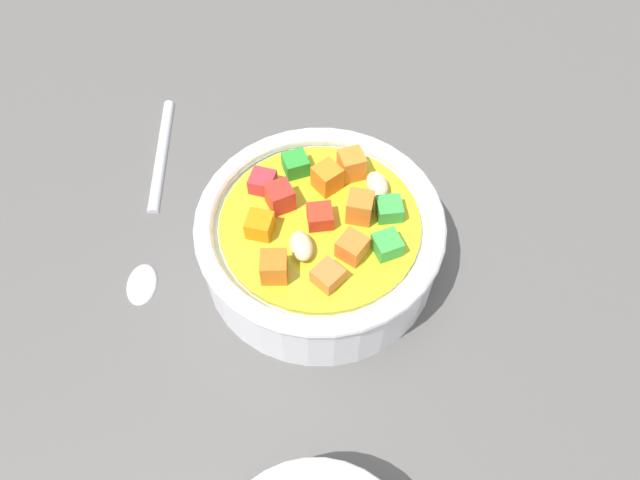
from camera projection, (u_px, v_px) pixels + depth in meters
The scene contains 3 objects.
ground_plane at pixel (320, 267), 41.82cm from camera, with size 140.00×140.00×2.00cm, color #565451.
soup_bowl_main at pixel (320, 237), 38.68cm from camera, with size 15.68×15.68×6.30cm.
spoon at pixel (153, 202), 43.20cm from camera, with size 10.38×16.85×0.95cm.
Camera 1 is at (10.03, -19.14, 34.85)cm, focal length 33.79 mm.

